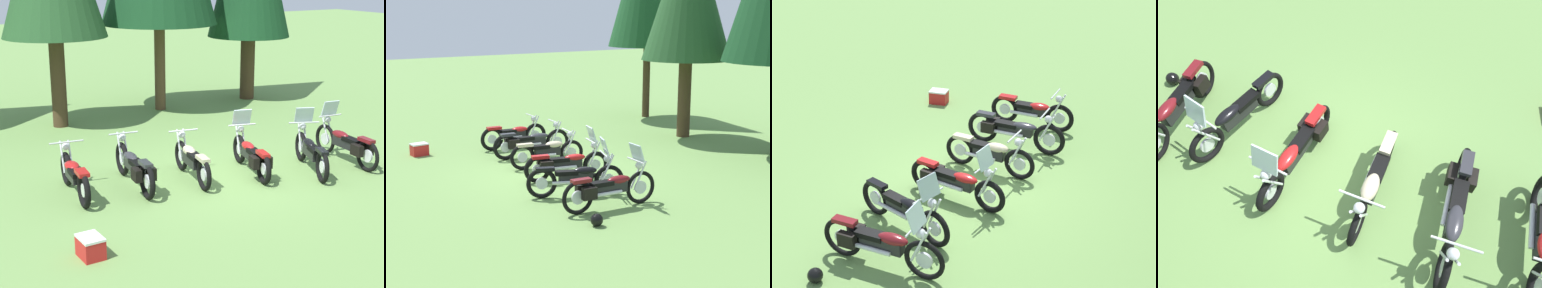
# 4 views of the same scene
# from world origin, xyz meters

# --- Properties ---
(ground_plane) EXTENTS (80.00, 80.00, 0.00)m
(ground_plane) POSITION_xyz_m (0.00, 0.00, 0.00)
(ground_plane) COLOR #6B934C
(motorcycle_1) EXTENTS (0.72, 2.43, 1.03)m
(motorcycle_1) POSITION_xyz_m (-1.98, 0.45, 0.46)
(motorcycle_1) COLOR black
(motorcycle_1) RESTS_ON ground_plane
(motorcycle_2) EXTENTS (0.69, 2.14, 1.00)m
(motorcycle_2) POSITION_xyz_m (-0.68, 0.27, 0.45)
(motorcycle_2) COLOR black
(motorcycle_2) RESTS_ON ground_plane
(motorcycle_3) EXTENTS (0.89, 2.22, 1.36)m
(motorcycle_3) POSITION_xyz_m (0.72, -0.04, 0.45)
(motorcycle_3) COLOR black
(motorcycle_3) RESTS_ON ground_plane
(motorcycle_4) EXTENTS (1.10, 2.18, 1.37)m
(motorcycle_4) POSITION_xyz_m (2.02, -0.56, 0.47)
(motorcycle_4) COLOR black
(motorcycle_4) RESTS_ON ground_plane
(motorcycle_5) EXTENTS (0.67, 2.35, 1.38)m
(motorcycle_5) POSITION_xyz_m (3.18, -0.49, 0.49)
(motorcycle_5) COLOR black
(motorcycle_5) RESTS_ON ground_plane
(dropped_helmet) EXTENTS (0.26, 0.26, 0.26)m
(dropped_helmet) POSITION_xyz_m (3.92, -1.35, 0.13)
(dropped_helmet) COLOR black
(dropped_helmet) RESTS_ON ground_plane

